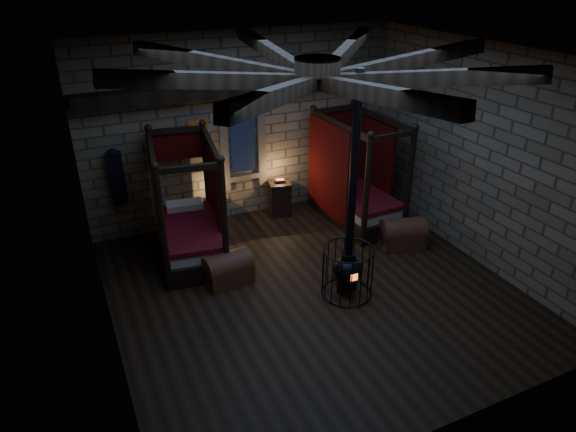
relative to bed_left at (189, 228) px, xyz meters
name	(u,v)px	position (x,y,z in m)	size (l,w,h in m)	color
room	(314,85)	(1.67, -2.10, 3.15)	(7.02, 7.02, 4.29)	black
bed_left	(189,228)	(0.00, 0.00, 0.00)	(1.54, 2.45, 2.40)	black
bed_right	(354,195)	(3.88, -0.02, 0.00)	(1.32, 2.36, 2.41)	black
trunk_left	(228,269)	(0.36, -1.31, -0.31)	(0.92, 0.64, 0.64)	brown
trunk_right	(403,234)	(4.13, -1.60, -0.30)	(1.02, 0.80, 0.66)	brown
nightstand_left	(215,214)	(0.81, 0.89, -0.24)	(0.44, 0.42, 0.83)	black
nightstand_right	(280,198)	(2.42, 0.90, -0.18)	(0.60, 0.58, 0.89)	black
stove	(348,266)	(2.18, -2.59, 0.00)	(0.92, 0.92, 4.05)	black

